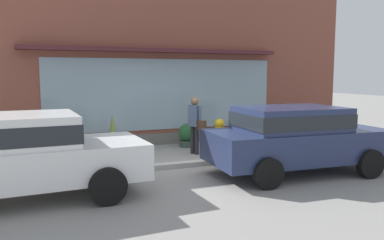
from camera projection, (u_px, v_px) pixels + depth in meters
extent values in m
plane|color=gray|center=(192.00, 164.00, 9.70)|extent=(60.00, 60.00, 0.00)
cube|color=#B2B2AD|center=(195.00, 163.00, 9.51)|extent=(14.00, 0.24, 0.12)
cube|color=brown|center=(155.00, 64.00, 12.36)|extent=(14.00, 0.36, 5.09)
cube|color=#8CA5B2|center=(166.00, 94.00, 12.39)|extent=(7.44, 0.03, 2.23)
cube|color=#4C1E23|center=(158.00, 50.00, 11.99)|extent=(8.04, 0.56, 0.12)
cube|color=#605E59|center=(157.00, 139.00, 12.43)|extent=(7.84, 0.20, 0.36)
cylinder|color=gold|center=(219.00, 152.00, 11.12)|extent=(0.36, 0.36, 0.06)
cylinder|color=gold|center=(219.00, 139.00, 11.08)|extent=(0.24, 0.24, 0.69)
sphere|color=gold|center=(219.00, 124.00, 11.03)|extent=(0.28, 0.28, 0.28)
cylinder|color=gold|center=(214.00, 138.00, 11.02)|extent=(0.10, 0.09, 0.09)
cylinder|color=gold|center=(224.00, 137.00, 11.13)|extent=(0.10, 0.09, 0.09)
cylinder|color=gold|center=(222.00, 138.00, 10.93)|extent=(0.09, 0.10, 0.09)
cylinder|color=#232328|center=(197.00, 140.00, 10.85)|extent=(0.12, 0.12, 0.78)
cylinder|color=#232328|center=(193.00, 140.00, 10.95)|extent=(0.12, 0.12, 0.78)
cube|color=#475675|center=(195.00, 116.00, 10.82)|extent=(0.31, 0.34, 0.59)
sphere|color=brown|center=(195.00, 101.00, 10.77)|extent=(0.21, 0.21, 0.21)
cylinder|color=#475675|center=(200.00, 116.00, 10.69)|extent=(0.08, 0.08, 0.56)
cylinder|color=#475675|center=(189.00, 115.00, 10.94)|extent=(0.08, 0.08, 0.56)
cube|color=#472D1E|center=(202.00, 125.00, 10.64)|extent=(0.20, 0.26, 0.28)
cube|color=white|center=(18.00, 164.00, 6.85)|extent=(4.52, 2.01, 0.65)
cube|color=white|center=(2.00, 132.00, 6.69)|extent=(2.52, 1.77, 0.59)
cube|color=#1E2328|center=(2.00, 132.00, 6.69)|extent=(2.56, 1.80, 0.32)
cylinder|color=black|center=(89.00, 164.00, 8.29)|extent=(0.67, 0.21, 0.66)
cylinder|color=black|center=(108.00, 186.00, 6.62)|extent=(0.67, 0.21, 0.66)
cube|color=navy|center=(297.00, 145.00, 8.74)|extent=(4.09, 1.93, 0.68)
cube|color=navy|center=(290.00, 119.00, 8.61)|extent=(2.28, 1.70, 0.55)
cube|color=#1E2328|center=(290.00, 119.00, 8.61)|extent=(2.32, 1.72, 0.30)
cylinder|color=black|center=(318.00, 149.00, 10.02)|extent=(0.64, 0.21, 0.63)
cylinder|color=black|center=(370.00, 164.00, 8.35)|extent=(0.64, 0.21, 0.63)
cylinder|color=black|center=(230.00, 155.00, 9.21)|extent=(0.64, 0.21, 0.63)
cylinder|color=black|center=(268.00, 173.00, 7.54)|extent=(0.64, 0.21, 0.63)
cylinder|color=#33473D|center=(188.00, 143.00, 12.04)|extent=(0.50, 0.50, 0.19)
sphere|color=#23562D|center=(187.00, 133.00, 12.01)|extent=(0.56, 0.56, 0.56)
cylinder|color=#B7B2A3|center=(113.00, 148.00, 11.24)|extent=(0.33, 0.33, 0.23)
cone|color=olive|center=(113.00, 128.00, 11.17)|extent=(0.30, 0.30, 0.90)
cylinder|color=#4C4C51|center=(285.00, 133.00, 13.50)|extent=(0.50, 0.50, 0.38)
cone|color=olive|center=(286.00, 119.00, 13.44)|extent=(0.45, 0.45, 0.64)
cylinder|color=#4C4C51|center=(258.00, 136.00, 13.01)|extent=(0.36, 0.36, 0.33)
sphere|color=#2D6B33|center=(258.00, 127.00, 12.98)|extent=(0.40, 0.40, 0.40)
sphere|color=white|center=(258.00, 124.00, 13.07)|extent=(0.10, 0.10, 0.10)
sphere|color=#B266B7|center=(255.00, 126.00, 12.98)|extent=(0.09, 0.09, 0.09)
sphere|color=#B266B7|center=(257.00, 124.00, 13.03)|extent=(0.08, 0.08, 0.08)
cylinder|color=#4C4C51|center=(18.00, 155.00, 10.27)|extent=(0.29, 0.29, 0.19)
cone|color=#2D6B33|center=(17.00, 139.00, 10.22)|extent=(0.26, 0.26, 0.67)
cylinder|color=#9E6042|center=(50.00, 150.00, 10.56)|extent=(0.48, 0.48, 0.34)
sphere|color=#4C934C|center=(50.00, 137.00, 10.52)|extent=(0.56, 0.56, 0.56)
sphere|color=#DB4C7A|center=(53.00, 134.00, 10.54)|extent=(0.16, 0.16, 0.16)
sphere|color=#B266B7|center=(46.00, 132.00, 10.55)|extent=(0.17, 0.17, 0.17)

